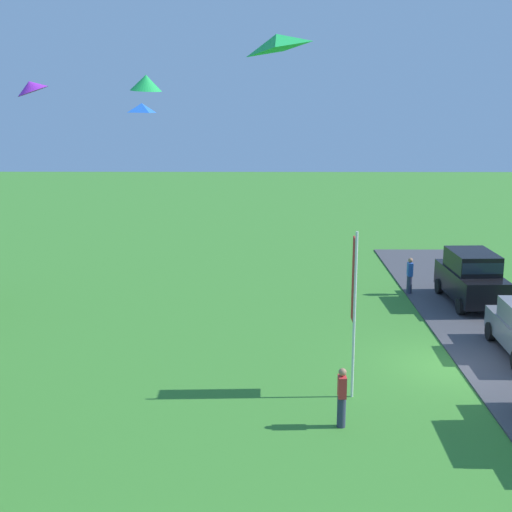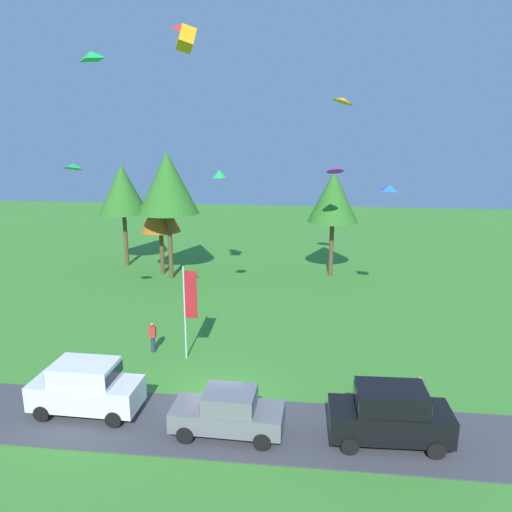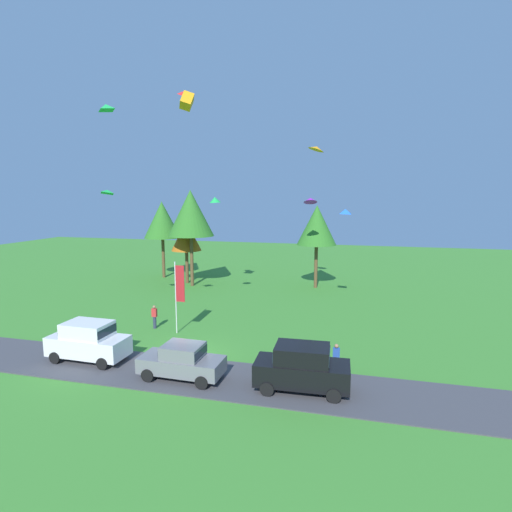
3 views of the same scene
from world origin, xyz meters
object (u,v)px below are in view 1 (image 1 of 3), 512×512
at_px(car_suv_by_flagpole, 471,275).
at_px(kite_diamond_low_drifter, 142,108).
at_px(kite_delta_mid_center, 31,86).
at_px(kite_diamond_high_left, 276,42).
at_px(kite_delta_topmost, 146,83).
at_px(flag_banner, 354,292).
at_px(person_watching_sky, 342,397).
at_px(person_beside_suv, 410,276).

distance_m(car_suv_by_flagpole, kite_diamond_low_drifter, 15.90).
xyz_separation_m(kite_delta_mid_center, kite_diamond_high_left, (-14.52, -9.07, 0.67)).
distance_m(car_suv_by_flagpole, kite_delta_topmost, 17.17).
bearing_deg(flag_banner, kite_diamond_low_drifter, 35.94).
height_order(car_suv_by_flagpole, person_watching_sky, car_suv_by_flagpole).
xyz_separation_m(kite_diamond_low_drifter, kite_diamond_high_left, (-17.74, -5.38, 1.54)).
bearing_deg(person_beside_suv, kite_diamond_low_drifter, 90.47).
relative_size(kite_delta_mid_center, kite_diamond_high_left, 1.34).
distance_m(flag_banner, kite_diamond_low_drifter, 14.35).
distance_m(person_watching_sky, kite_diamond_low_drifter, 16.75).
relative_size(person_beside_suv, kite_diamond_high_left, 1.87).
bearing_deg(kite_diamond_high_left, kite_delta_topmost, 25.57).
distance_m(person_beside_suv, kite_diamond_low_drifter, 14.01).
height_order(person_watching_sky, kite_delta_topmost, kite_delta_topmost).
bearing_deg(person_watching_sky, car_suv_by_flagpole, -30.48).
bearing_deg(person_watching_sky, kite_diamond_low_drifter, 29.24).
height_order(person_beside_suv, flag_banner, flag_banner).
bearing_deg(kite_diamond_low_drifter, person_watching_sky, -150.76).
xyz_separation_m(flag_banner, kite_diamond_high_left, (-6.88, 2.49, 6.65)).
xyz_separation_m(kite_diamond_low_drifter, kite_delta_topmost, (-10.31, -1.83, 0.91)).
xyz_separation_m(kite_delta_mid_center, kite_delta_topmost, (-7.09, -5.52, 0.04)).
height_order(person_beside_suv, kite_diamond_high_left, kite_diamond_high_left).
bearing_deg(person_beside_suv, person_watching_sky, 161.00).
relative_size(car_suv_by_flagpole, flag_banner, 0.92).
height_order(person_watching_sky, kite_diamond_low_drifter, kite_diamond_low_drifter).
height_order(kite_diamond_low_drifter, kite_delta_topmost, kite_delta_topmost).
relative_size(person_watching_sky, person_beside_suv, 1.00).
height_order(kite_diamond_low_drifter, kite_delta_mid_center, kite_delta_mid_center).
bearing_deg(kite_delta_mid_center, kite_diamond_high_left, -148.00).
relative_size(person_beside_suv, kite_diamond_low_drifter, 1.65).
bearing_deg(person_watching_sky, kite_diamond_high_left, 157.30).
bearing_deg(flag_banner, person_beside_suv, -20.03).
height_order(car_suv_by_flagpole, kite_diamond_low_drifter, kite_diamond_low_drifter).
distance_m(car_suv_by_flagpole, kite_delta_mid_center, 19.63).
bearing_deg(car_suv_by_flagpole, kite_diamond_high_left, 151.63).
height_order(kite_diamond_low_drifter, kite_diamond_high_left, kite_diamond_high_left).
height_order(car_suv_by_flagpole, kite_delta_mid_center, kite_delta_mid_center).
relative_size(kite_diamond_low_drifter, kite_delta_topmost, 1.13).
bearing_deg(kite_diamond_high_left, person_beside_suv, -19.98).
relative_size(car_suv_by_flagpole, kite_delta_mid_center, 3.80).
bearing_deg(car_suv_by_flagpole, person_beside_suv, 56.57).
distance_m(kite_diamond_low_drifter, kite_diamond_high_left, 18.60).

